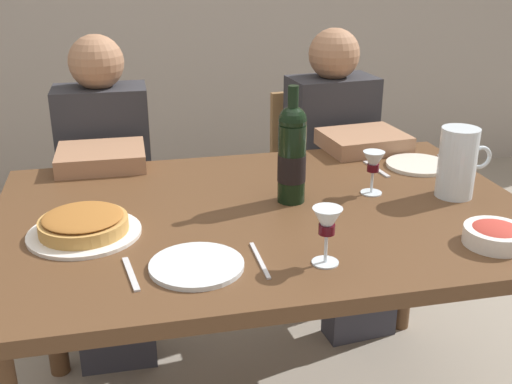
# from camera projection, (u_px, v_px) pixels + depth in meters

# --- Properties ---
(dining_table) EXTENTS (1.50, 1.00, 0.76)m
(dining_table) POSITION_uv_depth(u_px,v_px,m) (266.00, 239.00, 1.78)
(dining_table) COLOR brown
(dining_table) RESTS_ON ground
(wine_bottle) EXTENTS (0.08, 0.08, 0.34)m
(wine_bottle) POSITION_uv_depth(u_px,v_px,m) (292.00, 154.00, 1.75)
(wine_bottle) COLOR black
(wine_bottle) RESTS_ON dining_table
(water_pitcher) EXTENTS (0.16, 0.11, 0.21)m
(water_pitcher) POSITION_uv_depth(u_px,v_px,m) (457.00, 167.00, 1.81)
(water_pitcher) COLOR silver
(water_pitcher) RESTS_ON dining_table
(baked_tart) EXTENTS (0.29, 0.29, 0.06)m
(baked_tart) POSITION_uv_depth(u_px,v_px,m) (84.00, 225.00, 1.59)
(baked_tart) COLOR white
(baked_tart) RESTS_ON dining_table
(salad_bowl) EXTENTS (0.16, 0.16, 0.05)m
(salad_bowl) POSITION_uv_depth(u_px,v_px,m) (495.00, 234.00, 1.54)
(salad_bowl) COLOR white
(salad_bowl) RESTS_ON dining_table
(wine_glass_left_diner) EXTENTS (0.06, 0.06, 0.13)m
(wine_glass_left_diner) POSITION_uv_depth(u_px,v_px,m) (373.00, 164.00, 1.83)
(wine_glass_left_diner) COLOR silver
(wine_glass_left_diner) RESTS_ON dining_table
(wine_glass_right_diner) EXTENTS (0.07, 0.07, 0.14)m
(wine_glass_right_diner) POSITION_uv_depth(u_px,v_px,m) (327.00, 224.00, 1.42)
(wine_glass_right_diner) COLOR silver
(wine_glass_right_diner) RESTS_ON dining_table
(dinner_plate_left_setting) EXTENTS (0.21, 0.21, 0.01)m
(dinner_plate_left_setting) POSITION_uv_depth(u_px,v_px,m) (418.00, 165.00, 2.08)
(dinner_plate_left_setting) COLOR silver
(dinner_plate_left_setting) RESTS_ON dining_table
(dinner_plate_right_setting) EXTENTS (0.22, 0.22, 0.01)m
(dinner_plate_right_setting) POSITION_uv_depth(u_px,v_px,m) (197.00, 265.00, 1.43)
(dinner_plate_right_setting) COLOR silver
(dinner_plate_right_setting) RESTS_ON dining_table
(fork_left_setting) EXTENTS (0.03, 0.16, 0.00)m
(fork_left_setting) POSITION_uv_depth(u_px,v_px,m) (376.00, 169.00, 2.06)
(fork_left_setting) COLOR silver
(fork_left_setting) RESTS_ON dining_table
(knife_left_setting) EXTENTS (0.03, 0.18, 0.00)m
(knife_left_setting) POSITION_uv_depth(u_px,v_px,m) (449.00, 163.00, 2.11)
(knife_left_setting) COLOR silver
(knife_left_setting) RESTS_ON dining_table
(knife_right_setting) EXTENTS (0.01, 0.18, 0.00)m
(knife_right_setting) POSITION_uv_depth(u_px,v_px,m) (260.00, 260.00, 1.46)
(knife_right_setting) COLOR silver
(knife_right_setting) RESTS_ON dining_table
(spoon_right_setting) EXTENTS (0.04, 0.16, 0.00)m
(spoon_right_setting) POSITION_uv_depth(u_px,v_px,m) (131.00, 274.00, 1.40)
(spoon_right_setting) COLOR silver
(spoon_right_setting) RESTS_ON dining_table
(chair_left) EXTENTS (0.41, 0.41, 0.87)m
(chair_left) POSITION_uv_depth(u_px,v_px,m) (110.00, 194.00, 2.56)
(chair_left) COLOR olive
(chair_left) RESTS_ON ground
(diner_left) EXTENTS (0.34, 0.50, 1.16)m
(diner_left) POSITION_uv_depth(u_px,v_px,m) (107.00, 188.00, 2.30)
(diner_left) COLOR #2D2D33
(diner_left) RESTS_ON ground
(chair_right) EXTENTS (0.44, 0.44, 0.87)m
(chair_right) POSITION_uv_depth(u_px,v_px,m) (317.00, 179.00, 2.72)
(chair_right) COLOR olive
(chair_right) RESTS_ON ground
(diner_right) EXTENTS (0.37, 0.53, 1.16)m
(diner_right) POSITION_uv_depth(u_px,v_px,m) (341.00, 171.00, 2.47)
(diner_right) COLOR #2D2D33
(diner_right) RESTS_ON ground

